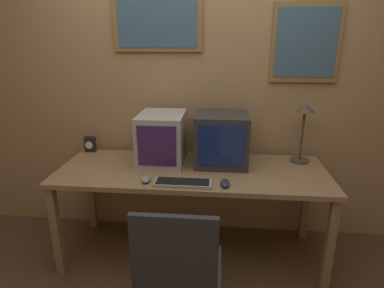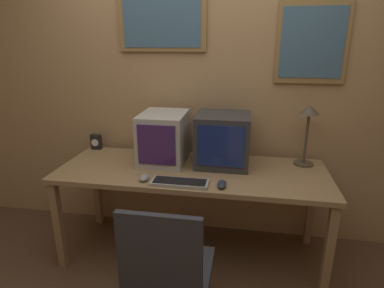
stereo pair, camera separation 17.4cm
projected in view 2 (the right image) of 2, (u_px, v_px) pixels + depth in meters
name	position (u px, v px, depth m)	size (l,w,h in m)	color
wall_back	(202.00, 87.00, 2.67)	(8.00, 0.08, 2.60)	tan
desk	(192.00, 178.00, 2.45)	(2.02, 0.74, 0.76)	#99754C
monitor_left	(164.00, 138.00, 2.52)	(0.34, 0.43, 0.39)	#B7B2A8
monitor_right	(223.00, 140.00, 2.46)	(0.40, 0.38, 0.40)	#333333
keyboard_main	(180.00, 183.00, 2.17)	(0.39, 0.14, 0.03)	#A8A399
mouse_near_keyboard	(222.00, 184.00, 2.13)	(0.06, 0.12, 0.04)	#282D3D
mouse_far_corner	(144.00, 178.00, 2.22)	(0.06, 0.10, 0.04)	gray
desk_clock	(96.00, 142.00, 2.84)	(0.09, 0.05, 0.13)	black
desk_lamp	(308.00, 121.00, 2.40)	(0.15, 0.15, 0.47)	#4C4233
office_chair	(167.00, 284.00, 1.80)	(0.49, 0.49, 0.92)	black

